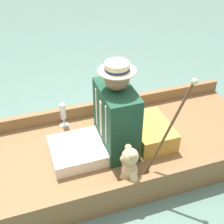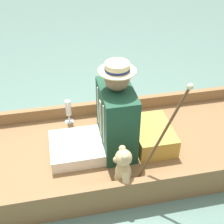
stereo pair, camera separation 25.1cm
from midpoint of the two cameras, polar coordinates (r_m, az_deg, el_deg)
name	(u,v)px [view 2 (the right image)]	position (r m, az deg, el deg)	size (l,w,h in m)	color
ground_plane	(103,160)	(2.85, 0.93, -8.79)	(16.00, 16.00, 0.00)	slate
punt_boat	(103,153)	(2.79, 0.95, -7.58)	(1.13, 2.97, 0.27)	brown
seat_cushion	(152,135)	(2.79, 9.93, -4.29)	(0.47, 0.33, 0.18)	#B7933D
seated_person	(108,122)	(2.56, 2.15, -1.86)	(0.48, 0.71, 0.82)	white
teddy_bear	(123,168)	(2.36, 5.10, -10.35)	(0.24, 0.14, 0.35)	tan
wine_glass	(68,109)	(2.98, -5.62, 0.41)	(0.09, 0.09, 0.24)	silver
walking_cane	(165,131)	(2.19, 12.90, -3.55)	(0.04, 0.36, 0.87)	brown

